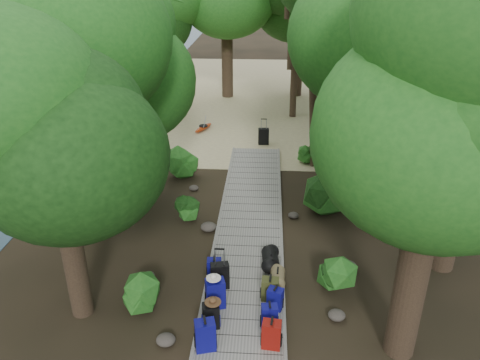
# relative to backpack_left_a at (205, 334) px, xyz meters

# --- Properties ---
(ground) EXTENTS (120.00, 120.00, 0.00)m
(ground) POSITION_rel_backpack_left_a_xyz_m (0.70, 4.41, -0.51)
(ground) COLOR #2F2417
(ground) RESTS_ON ground
(sand_beach) EXTENTS (40.00, 22.00, 0.02)m
(sand_beach) POSITION_rel_backpack_left_a_xyz_m (0.70, 20.41, -0.50)
(sand_beach) COLOR #C8BA87
(sand_beach) RESTS_ON ground
(boardwalk) EXTENTS (2.00, 12.00, 0.12)m
(boardwalk) POSITION_rel_backpack_left_a_xyz_m (0.70, 5.41, -0.45)
(boardwalk) COLOR gray
(boardwalk) RESTS_ON ground
(backpack_left_a) EXTENTS (0.48, 0.39, 0.78)m
(backpack_left_a) POSITION_rel_backpack_left_a_xyz_m (0.00, 0.00, 0.00)
(backpack_left_a) COLOR navy
(backpack_left_a) RESTS_ON boardwalk
(backpack_left_b) EXTENTS (0.41, 0.33, 0.67)m
(backpack_left_b) POSITION_rel_backpack_left_a_xyz_m (0.04, 0.64, -0.06)
(backpack_left_b) COLOR black
(backpack_left_b) RESTS_ON boardwalk
(backpack_left_c) EXTENTS (0.51, 0.42, 0.81)m
(backpack_left_c) POSITION_rel_backpack_left_a_xyz_m (0.06, 1.32, 0.01)
(backpack_left_c) COLOR navy
(backpack_left_c) RESTS_ON boardwalk
(backpack_left_d) EXTENTS (0.38, 0.29, 0.55)m
(backpack_left_d) POSITION_rel_backpack_left_a_xyz_m (-0.09, 2.47, -0.12)
(backpack_left_d) COLOR navy
(backpack_left_d) RESTS_ON boardwalk
(backpack_right_a) EXTENTS (0.42, 0.32, 0.70)m
(backpack_right_a) POSITION_rel_backpack_left_a_xyz_m (1.37, 0.15, -0.04)
(backpack_right_a) COLOR maroon
(backpack_right_a) RESTS_ON boardwalk
(backpack_right_b) EXTENTS (0.38, 0.29, 0.64)m
(backpack_right_b) POSITION_rel_backpack_left_a_xyz_m (1.32, 0.71, -0.07)
(backpack_right_b) COLOR navy
(backpack_right_b) RESTS_ON boardwalk
(backpack_right_c) EXTENTS (0.41, 0.35, 0.59)m
(backpack_right_c) POSITION_rel_backpack_left_a_xyz_m (1.45, 1.34, -0.09)
(backpack_right_c) COLOR navy
(backpack_right_c) RESTS_ON boardwalk
(backpack_right_d) EXTENTS (0.42, 0.32, 0.62)m
(backpack_right_d) POSITION_rel_backpack_left_a_xyz_m (1.33, 1.67, -0.08)
(backpack_right_d) COLOR #393F18
(backpack_right_d) RESTS_ON boardwalk
(duffel_right_khaki) EXTENTS (0.40, 0.56, 0.36)m
(duffel_right_khaki) POSITION_rel_backpack_left_a_xyz_m (1.52, 2.28, -0.21)
(duffel_right_khaki) COLOR #6F6541
(duffel_right_khaki) RESTS_ON boardwalk
(duffel_right_black) EXTENTS (0.49, 0.71, 0.42)m
(duffel_right_black) POSITION_rel_backpack_left_a_xyz_m (1.34, 3.02, -0.18)
(duffel_right_black) COLOR black
(duffel_right_black) RESTS_ON boardwalk
(suitcase_on_boardwalk) EXTENTS (0.48, 0.34, 0.68)m
(suitcase_on_boardwalk) POSITION_rel_backpack_left_a_xyz_m (0.10, 2.03, -0.05)
(suitcase_on_boardwalk) COLOR black
(suitcase_on_boardwalk) RESTS_ON boardwalk
(lone_suitcase_on_sand) EXTENTS (0.48, 0.30, 0.72)m
(lone_suitcase_on_sand) POSITION_rel_backpack_left_a_xyz_m (1.00, 12.25, -0.13)
(lone_suitcase_on_sand) COLOR black
(lone_suitcase_on_sand) RESTS_ON sand_beach
(hat_brown) EXTENTS (0.36, 0.36, 0.11)m
(hat_brown) POSITION_rel_backpack_left_a_xyz_m (0.09, 0.66, 0.33)
(hat_brown) COLOR #51351E
(hat_brown) RESTS_ON backpack_left_b
(hat_white) EXTENTS (0.34, 0.34, 0.11)m
(hat_white) POSITION_rel_backpack_left_a_xyz_m (0.03, 1.31, 0.48)
(hat_white) COLOR silver
(hat_white) RESTS_ON backpack_left_c
(kayak) EXTENTS (1.71, 3.04, 0.30)m
(kayak) POSITION_rel_backpack_left_a_xyz_m (-1.92, 13.96, -0.34)
(kayak) COLOR #A12F0D
(kayak) RESTS_ON sand_beach
(sun_lounger) EXTENTS (1.25, 1.83, 0.57)m
(sun_lounger) POSITION_rel_backpack_left_a_xyz_m (4.26, 13.42, -0.21)
(sun_lounger) COLOR silver
(sun_lounger) RESTS_ON sand_beach
(tree_right_a) EXTENTS (5.38, 5.38, 8.96)m
(tree_right_a) POSITION_rel_backpack_left_a_xyz_m (4.06, 0.33, 3.97)
(tree_right_a) COLOR black
(tree_right_a) RESTS_ON ground
(tree_right_b) EXTENTS (5.01, 5.01, 8.95)m
(tree_right_b) POSITION_rel_backpack_left_a_xyz_m (5.93, 3.43, 3.97)
(tree_right_b) COLOR black
(tree_right_b) RESTS_ON ground
(tree_right_c) EXTENTS (4.89, 4.89, 8.46)m
(tree_right_c) POSITION_rel_backpack_left_a_xyz_m (4.63, 6.60, 3.72)
(tree_right_c) COLOR black
(tree_right_c) RESTS_ON ground
(tree_right_d) EXTENTS (5.29, 5.29, 9.69)m
(tree_right_d) POSITION_rel_backpack_left_a_xyz_m (5.91, 8.13, 4.34)
(tree_right_d) COLOR black
(tree_right_d) RESTS_ON ground
(tree_right_e) EXTENTS (5.53, 5.53, 9.96)m
(tree_right_e) POSITION_rel_backpack_left_a_xyz_m (4.85, 11.66, 4.47)
(tree_right_e) COLOR black
(tree_right_e) RESTS_ON ground
(tree_right_f) EXTENTS (5.26, 5.26, 9.39)m
(tree_right_f) POSITION_rel_backpack_left_a_xyz_m (7.38, 13.67, 4.19)
(tree_right_f) COLOR black
(tree_right_f) RESTS_ON ground
(tree_left_a) EXTENTS (4.24, 4.24, 7.07)m
(tree_left_a) POSITION_rel_backpack_left_a_xyz_m (-3.04, 1.08, 3.02)
(tree_left_a) COLOR black
(tree_left_a) RESTS_ON ground
(tree_left_b) EXTENTS (5.43, 5.43, 9.77)m
(tree_left_b) POSITION_rel_backpack_left_a_xyz_m (-4.40, 4.50, 4.38)
(tree_left_b) COLOR black
(tree_left_b) RESTS_ON ground
(tree_left_c) EXTENTS (4.43, 4.43, 7.71)m
(tree_left_c) POSITION_rel_backpack_left_a_xyz_m (-3.41, 6.80, 3.35)
(tree_left_c) COLOR black
(tree_left_c) RESTS_ON ground
(tree_back_a) EXTENTS (5.38, 5.38, 9.31)m
(tree_back_a) POSITION_rel_backpack_left_a_xyz_m (-1.27, 20.08, 4.14)
(tree_back_a) COLOR black
(tree_back_a) RESTS_ON ground
(tree_back_b) EXTENTS (5.45, 5.45, 9.74)m
(tree_back_b) POSITION_rel_backpack_left_a_xyz_m (2.81, 20.62, 4.36)
(tree_back_b) COLOR black
(tree_back_b) RESTS_ON ground
(tree_back_c) EXTENTS (5.21, 5.21, 9.38)m
(tree_back_c) POSITION_rel_backpack_left_a_xyz_m (5.50, 19.31, 4.18)
(tree_back_c) COLOR black
(tree_back_c) RESTS_ON ground
(tree_back_d) EXTENTS (5.18, 5.18, 8.63)m
(tree_back_d) POSITION_rel_backpack_left_a_xyz_m (-4.57, 18.49, 3.80)
(tree_back_d) COLOR black
(tree_back_d) RESTS_ON ground
(palm_right_a) EXTENTS (4.76, 4.76, 8.11)m
(palm_right_a) POSITION_rel_backpack_left_a_xyz_m (3.21, 10.30, 3.55)
(palm_right_a) COLOR #1B4413
(palm_right_a) RESTS_ON ground
(palm_right_b) EXTENTS (4.78, 4.78, 9.23)m
(palm_right_b) POSITION_rel_backpack_left_a_xyz_m (6.00, 15.23, 4.10)
(palm_right_b) COLOR #1B4413
(palm_right_b) RESTS_ON ground
(palm_right_c) EXTENTS (4.57, 4.57, 7.26)m
(palm_right_c) POSITION_rel_backpack_left_a_xyz_m (2.70, 16.57, 3.12)
(palm_right_c) COLOR #1B4413
(palm_right_c) RESTS_ON ground
(palm_left_a) EXTENTS (4.07, 4.07, 6.48)m
(palm_left_a) POSITION_rel_backpack_left_a_xyz_m (-4.10, 10.50, 2.73)
(palm_left_a) COLOR #1B4413
(palm_left_a) RESTS_ON ground
(rock_left_a) EXTENTS (0.42, 0.38, 0.23)m
(rock_left_a) POSITION_rel_backpack_left_a_xyz_m (-0.89, 0.18, -0.39)
(rock_left_a) COLOR #4C473F
(rock_left_a) RESTS_ON ground
(rock_left_b) EXTENTS (0.31, 0.28, 0.17)m
(rock_left_b) POSITION_rel_backpack_left_a_xyz_m (-1.80, 2.43, -0.42)
(rock_left_b) COLOR #4C473F
(rock_left_b) RESTS_ON ground
(rock_left_c) EXTENTS (0.48, 0.43, 0.27)m
(rock_left_c) POSITION_rel_backpack_left_a_xyz_m (-0.54, 4.85, -0.38)
(rock_left_c) COLOR #4C473F
(rock_left_c) RESTS_ON ground
(rock_left_d) EXTENTS (0.34, 0.31, 0.19)m
(rock_left_d) POSITION_rel_backpack_left_a_xyz_m (-1.40, 7.54, -0.42)
(rock_left_d) COLOR #4C473F
(rock_left_d) RESTS_ON ground
(rock_right_a) EXTENTS (0.40, 0.36, 0.22)m
(rock_right_a) POSITION_rel_backpack_left_a_xyz_m (2.87, 1.19, -0.40)
(rock_right_a) COLOR #4C473F
(rock_right_a) RESTS_ON ground
(rock_right_b) EXTENTS (0.47, 0.42, 0.26)m
(rock_right_b) POSITION_rel_backpack_left_a_xyz_m (3.40, 3.10, -0.38)
(rock_right_b) COLOR #4C473F
(rock_right_b) RESTS_ON ground
(rock_right_c) EXTENTS (0.34, 0.30, 0.19)m
(rock_right_c) POSITION_rel_backpack_left_a_xyz_m (2.07, 5.79, -0.42)
(rock_right_c) COLOR #4C473F
(rock_right_c) RESTS_ON ground
(rock_right_d) EXTENTS (0.52, 0.47, 0.29)m
(rock_right_d) POSITION_rel_backpack_left_a_xyz_m (3.85, 8.73, -0.37)
(rock_right_d) COLOR #4C473F
(rock_right_d) RESTS_ON ground
(shrub_left_a) EXTENTS (1.02, 1.02, 0.92)m
(shrub_left_a) POSITION_rel_backpack_left_a_xyz_m (-1.70, 1.29, -0.05)
(shrub_left_a) COLOR #1B5319
(shrub_left_a) RESTS_ON ground
(shrub_left_b) EXTENTS (0.90, 0.90, 0.81)m
(shrub_left_b) POSITION_rel_backpack_left_a_xyz_m (-1.22, 5.49, -0.11)
(shrub_left_b) COLOR #1B5319
(shrub_left_b) RESTS_ON ground
(shrub_left_c) EXTENTS (1.18, 1.18, 1.06)m
(shrub_left_c) POSITION_rel_backpack_left_a_xyz_m (-1.95, 8.55, 0.02)
(shrub_left_c) COLOR #1B5319
(shrub_left_c) RESTS_ON ground
(shrub_right_a) EXTENTS (1.05, 1.05, 0.94)m
(shrub_right_a) POSITION_rel_backpack_left_a_xyz_m (2.83, 2.26, -0.04)
(shrub_right_a) COLOR #1B5319
(shrub_right_a) RESTS_ON ground
(shrub_right_b) EXTENTS (1.49, 1.49, 1.34)m
(shrub_right_b) POSITION_rel_backpack_left_a_xyz_m (3.05, 6.11, 0.16)
(shrub_right_b) COLOR #1B5319
(shrub_right_b) RESTS_ON ground
(shrub_right_c) EXTENTS (0.83, 0.83, 0.75)m
(shrub_right_c) POSITION_rel_backpack_left_a_xyz_m (2.73, 10.29, -0.14)
(shrub_right_c) COLOR #1B5319
(shrub_right_c) RESTS_ON ground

